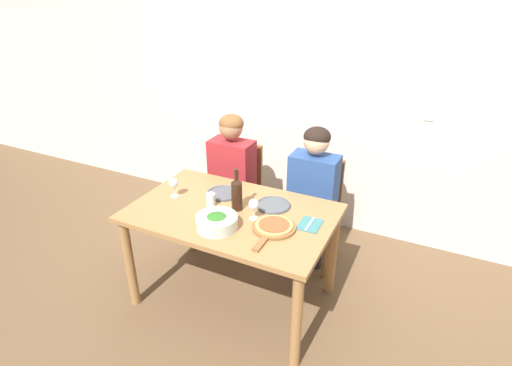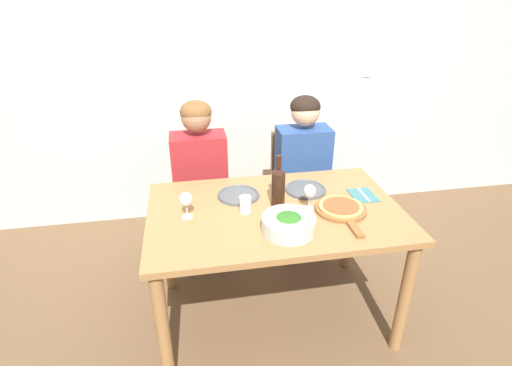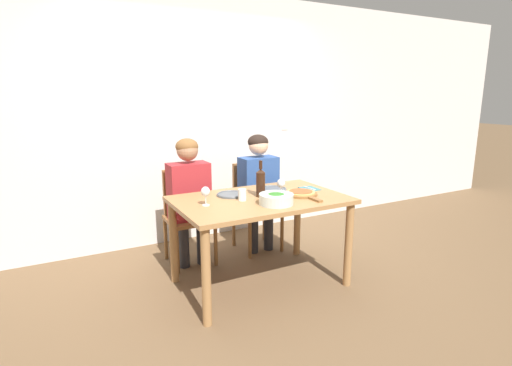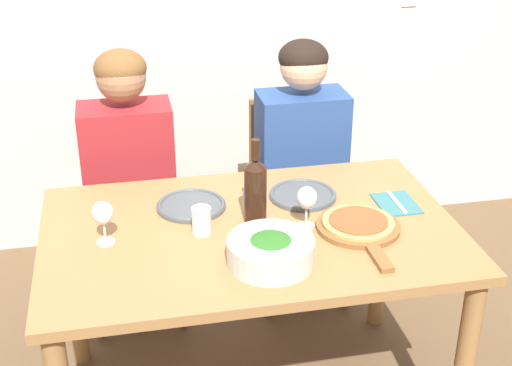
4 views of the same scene
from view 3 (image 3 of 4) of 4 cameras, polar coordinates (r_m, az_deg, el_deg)
The scene contains 16 objects.
ground_plane at distance 3.62m, azimuth 0.58°, elevation -14.07°, with size 40.00×40.00×0.00m, color brown.
back_wall at distance 4.51m, azimuth -8.08°, elevation 9.01°, with size 10.00×0.06×2.70m.
dining_table at distance 3.37m, azimuth 0.61°, elevation -3.90°, with size 1.41×0.90×0.77m.
chair_left at distance 3.98m, azimuth -9.88°, elevation -4.13°, with size 0.42×0.42×0.91m.
chair_right at distance 4.26m, azimuth -0.26°, elevation -2.79°, with size 0.42×0.42×0.91m.
person_woman at distance 3.81m, azimuth -9.49°, elevation -1.02°, with size 0.47×0.51×1.23m.
person_man at distance 4.11m, azimuth 0.46°, elevation 0.15°, with size 0.47×0.51×1.23m.
wine_bottle at distance 3.36m, azimuth 0.67°, elevation 0.12°, with size 0.08×0.08×0.31m.
broccoli_bowl at distance 3.15m, azimuth 2.91°, elevation -2.28°, with size 0.27×0.27×0.09m.
dinner_plate_left at distance 3.43m, azimuth -3.57°, elevation -1.64°, with size 0.25×0.25×0.02m.
dinner_plate_right at distance 3.61m, azimuth 2.40°, elevation -0.87°, with size 0.25×0.25×0.02m.
pizza_on_board at distance 3.45m, azimuth 6.50°, elevation -1.49°, with size 0.29×0.43×0.04m.
wine_glass_left at distance 3.12m, azimuth -7.21°, elevation -1.36°, with size 0.07×0.07×0.15m.
wine_glass_right at distance 3.39m, azimuth 3.61°, elevation -0.15°, with size 0.07×0.07×0.15m.
water_tumbler at distance 3.26m, azimuth -1.99°, elevation -1.69°, with size 0.07×0.07×0.09m.
fork_on_napkin at distance 3.68m, azimuth 7.65°, elevation -0.80°, with size 0.14×0.18×0.01m.
Camera 3 is at (-1.56, -2.83, 1.63)m, focal length 28.00 mm.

